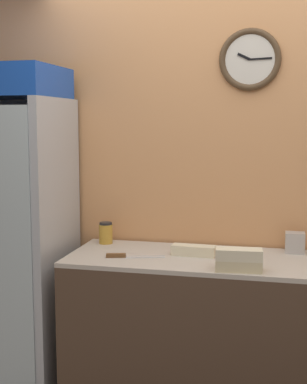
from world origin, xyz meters
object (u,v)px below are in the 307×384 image
at_px(sandwich_stack_middle, 239,254).
at_px(napkin_dispenser, 295,243).
at_px(condiment_jar, 106,233).
at_px(beverage_cooler, 6,218).
at_px(chefs_knife, 127,256).
at_px(sandwich_flat_left, 194,250).
at_px(sandwich_stack_bottom, 239,265).

relative_size(sandwich_stack_middle, napkin_dispenser, 2.02).
bearing_deg(sandwich_stack_middle, condiment_jar, 152.65).
bearing_deg(sandwich_stack_middle, beverage_cooler, 168.68).
height_order(chefs_knife, condiment_jar, condiment_jar).
distance_m(sandwich_flat_left, condiment_jar, 0.61).
height_order(sandwich_stack_middle, napkin_dispenser, napkin_dispenser).
relative_size(sandwich_stack_bottom, napkin_dispenser, 2.02).
xyz_separation_m(sandwich_stack_middle, napkin_dispenser, (0.29, 0.46, -0.03)).
distance_m(sandwich_stack_bottom, chefs_knife, 0.65).
bearing_deg(sandwich_stack_middle, chefs_knife, 167.76).
bearing_deg(sandwich_flat_left, chefs_knife, -160.71).
xyz_separation_m(sandwich_flat_left, condiment_jar, (-0.58, 0.18, 0.04)).
bearing_deg(beverage_cooler, condiment_jar, 14.22).
height_order(sandwich_stack_middle, condiment_jar, condiment_jar).
bearing_deg(condiment_jar, sandwich_flat_left, -17.28).
height_order(beverage_cooler, sandwich_flat_left, beverage_cooler).
distance_m(sandwich_flat_left, chefs_knife, 0.38).
relative_size(sandwich_flat_left, condiment_jar, 1.88).
xyz_separation_m(beverage_cooler, sandwich_stack_middle, (1.45, -0.29, -0.08)).
bearing_deg(napkin_dispenser, sandwich_stack_bottom, -122.16).
relative_size(sandwich_stack_bottom, sandwich_flat_left, 0.97).
distance_m(beverage_cooler, condiment_jar, 0.62).
relative_size(sandwich_stack_middle, chefs_knife, 0.74).
xyz_separation_m(sandwich_stack_bottom, sandwich_stack_middle, (0.00, 0.00, 0.06)).
xyz_separation_m(beverage_cooler, sandwich_flat_left, (1.18, -0.03, -0.13)).
distance_m(beverage_cooler, sandwich_stack_middle, 1.49).
height_order(sandwich_flat_left, napkin_dispenser, napkin_dispenser).
xyz_separation_m(sandwich_stack_middle, sandwich_flat_left, (-0.27, 0.26, -0.06)).
distance_m(sandwich_stack_middle, sandwich_flat_left, 0.38).
bearing_deg(condiment_jar, sandwich_stack_bottom, -27.35).
distance_m(condiment_jar, napkin_dispenser, 1.15).
xyz_separation_m(condiment_jar, napkin_dispenser, (1.15, 0.02, -0.01)).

